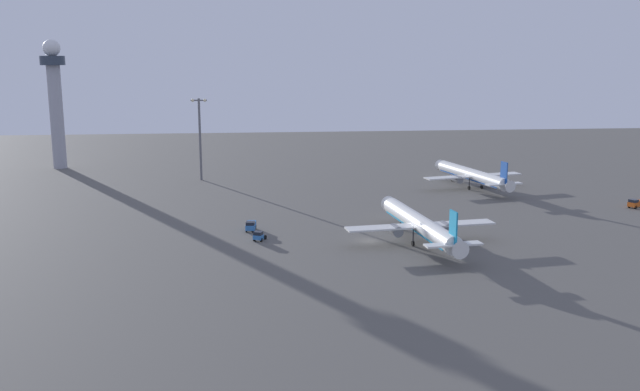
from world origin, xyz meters
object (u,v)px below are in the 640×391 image
at_px(airplane_mid_apron, 420,224).
at_px(pushback_tug, 259,236).
at_px(apron_light_east, 200,134).
at_px(control_tower, 55,95).
at_px(maintenance_van, 251,225).
at_px(airplane_terminal_side, 472,175).
at_px(cargo_loader, 636,203).

relative_size(airplane_mid_apron, pushback_tug, 11.25).
bearing_deg(apron_light_east, airplane_mid_apron, -58.08).
relative_size(airplane_mid_apron, apron_light_east, 1.61).
xyz_separation_m(control_tower, maintenance_van, (63.81, -92.76, -23.35)).
distance_m(airplane_terminal_side, apron_light_east, 81.97).
relative_size(airplane_terminal_side, apron_light_east, 1.54).
xyz_separation_m(cargo_loader, apron_light_east, (-110.57, 51.55, 13.08)).
height_order(control_tower, airplane_mid_apron, control_tower).
height_order(airplane_terminal_side, maintenance_van, airplane_terminal_side).
xyz_separation_m(airplane_terminal_side, pushback_tug, (-62.13, -51.34, -2.67)).
height_order(airplane_mid_apron, cargo_loader, airplane_mid_apron).
xyz_separation_m(airplane_mid_apron, cargo_loader, (61.92, 26.56, -2.69)).
height_order(control_tower, apron_light_east, control_tower).
relative_size(control_tower, airplane_mid_apron, 1.07).
height_order(airplane_mid_apron, airplane_terminal_side, airplane_mid_apron).
distance_m(airplane_terminal_side, maintenance_van, 76.63).
bearing_deg(airplane_mid_apron, cargo_loader, 16.42).
relative_size(pushback_tug, apron_light_east, 0.14).
distance_m(airplane_mid_apron, pushback_tug, 32.97).
height_order(maintenance_van, pushback_tug, maintenance_van).
bearing_deg(maintenance_van, apron_light_east, -70.79).
bearing_deg(airplane_terminal_side, pushback_tug, -153.03).
height_order(airplane_mid_apron, pushback_tug, airplane_mid_apron).
distance_m(control_tower, airplane_mid_apron, 145.99).
bearing_deg(maintenance_van, cargo_loader, -165.95).
height_order(airplane_terminal_side, cargo_loader, airplane_terminal_side).
bearing_deg(pushback_tug, maintenance_van, -55.08).
bearing_deg(control_tower, maintenance_van, -55.48).
xyz_separation_m(airplane_mid_apron, maintenance_van, (-33.98, 13.65, -2.69)).
distance_m(airplane_mid_apron, cargo_loader, 67.43).
bearing_deg(cargo_loader, airplane_terminal_side, 21.09).
distance_m(airplane_terminal_side, cargo_loader, 43.94).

